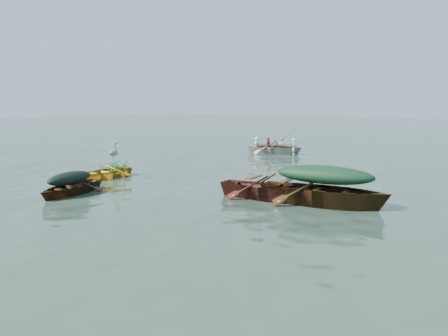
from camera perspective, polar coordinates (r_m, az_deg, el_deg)
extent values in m
plane|color=#364C3F|center=(14.49, -6.77, -3.04)|extent=(140.00, 140.00, 0.00)
imported|color=orange|center=(17.46, -15.40, -1.29)|extent=(1.48, 3.11, 0.81)
imported|color=#462610|center=(14.74, -19.41, -3.28)|extent=(2.03, 3.44, 0.78)
imported|color=#44250F|center=(12.77, 12.82, -4.80)|extent=(5.27, 2.55, 1.22)
imported|color=#511D14|center=(13.26, 5.98, -4.13)|extent=(4.60, 1.96, 1.05)
imported|color=beige|center=(24.69, 6.65, 1.81)|extent=(4.44, 2.57, 1.01)
ellipsoid|color=black|center=(14.64, -19.53, -1.02)|extent=(1.11, 1.89, 0.40)
ellipsoid|color=#143320|center=(12.60, 12.95, -0.94)|extent=(2.90, 1.40, 0.52)
imported|color=#2E681B|center=(17.68, -14.05, 1.20)|extent=(0.75, 0.93, 0.60)
imported|color=white|center=(24.60, 6.69, 3.86)|extent=(3.19, 2.04, 0.76)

